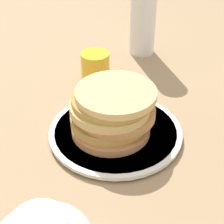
{
  "coord_description": "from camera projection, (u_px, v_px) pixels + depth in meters",
  "views": [
    {
      "loc": [
        -0.57,
        -0.0,
        0.45
      ],
      "look_at": [
        -0.02,
        0.0,
        0.05
      ],
      "focal_mm": 60.0,
      "sensor_mm": 36.0,
      "label": 1
    }
  ],
  "objects": [
    {
      "name": "plate",
      "position": [
        112.0,
        132.0,
        0.71
      ],
      "size": [
        0.25,
        0.25,
        0.01
      ],
      "color": "silver",
      "rests_on": "ground_plane"
    },
    {
      "name": "ground_plane",
      "position": [
        115.0,
        129.0,
        0.73
      ],
      "size": [
        4.0,
        4.0,
        0.0
      ],
      "primitive_type": "plane",
      "color": "#9E7F5B"
    },
    {
      "name": "juice_glass",
      "position": [
        95.0,
        65.0,
        0.88
      ],
      "size": [
        0.07,
        0.07,
        0.06
      ],
      "color": "yellow",
      "rests_on": "ground_plane"
    },
    {
      "name": "water_bottle_mid",
      "position": [
        143.0,
        10.0,
        0.93
      ],
      "size": [
        0.07,
        0.07,
        0.24
      ],
      "color": "white",
      "rests_on": "ground_plane"
    },
    {
      "name": "pancake_stack",
      "position": [
        111.0,
        111.0,
        0.68
      ],
      "size": [
        0.16,
        0.16,
        0.09
      ],
      "color": "tan",
      "rests_on": "plate"
    }
  ]
}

